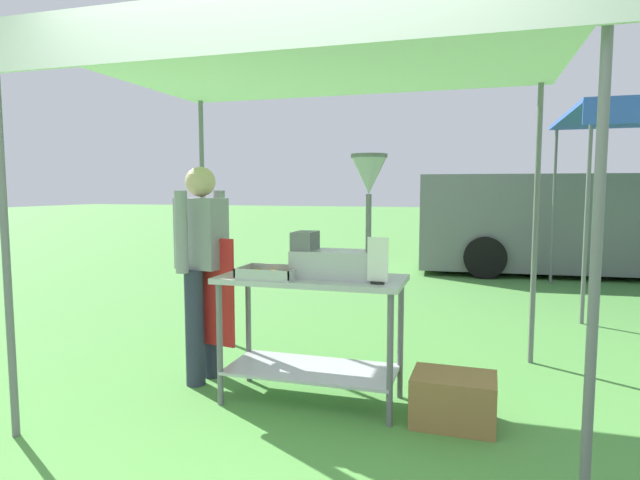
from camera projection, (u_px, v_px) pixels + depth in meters
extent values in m
plane|color=#519342|center=(413.00, 281.00, 8.30)|extent=(70.00, 70.00, 0.00)
cylinder|color=slate|center=(5.00, 242.00, 2.99)|extent=(0.04, 0.04, 2.29)
cylinder|color=slate|center=(596.00, 264.00, 2.13)|extent=(0.04, 0.04, 2.29)
cylinder|color=slate|center=(203.00, 220.00, 5.15)|extent=(0.04, 0.04, 2.29)
cylinder|color=slate|center=(536.00, 226.00, 4.29)|extent=(0.04, 0.04, 2.29)
cube|color=white|center=(318.00, 59.00, 3.53)|extent=(3.23, 2.47, 0.05)
cube|color=white|center=(240.00, 26.00, 2.37)|extent=(3.23, 0.02, 0.24)
cube|color=#B7B7BC|center=(312.00, 279.00, 3.53)|extent=(1.24, 0.56, 0.04)
cube|color=#B7B7BC|center=(312.00, 369.00, 3.59)|extent=(1.14, 0.52, 0.02)
cylinder|color=slate|center=(220.00, 345.00, 3.51)|extent=(0.04, 0.04, 0.83)
cylinder|color=slate|center=(390.00, 360.00, 3.19)|extent=(0.04, 0.04, 0.83)
cylinder|color=slate|center=(248.00, 327.00, 3.95)|extent=(0.04, 0.04, 0.83)
cylinder|color=slate|center=(401.00, 339.00, 3.63)|extent=(0.04, 0.04, 0.83)
cube|color=#B7B7BC|center=(269.00, 277.00, 3.48)|extent=(0.38, 0.29, 0.01)
cube|color=#B7B7BC|center=(261.00, 275.00, 3.34)|extent=(0.38, 0.01, 0.06)
cube|color=#B7B7BC|center=(277.00, 268.00, 3.61)|extent=(0.38, 0.01, 0.06)
cube|color=#B7B7BC|center=(244.00, 270.00, 3.53)|extent=(0.01, 0.29, 0.06)
cube|color=#B7B7BC|center=(296.00, 273.00, 3.42)|extent=(0.01, 0.29, 0.06)
torus|color=gold|center=(273.00, 277.00, 3.37)|extent=(0.08, 0.08, 0.03)
torus|color=gold|center=(277.00, 273.00, 3.50)|extent=(0.09, 0.09, 0.03)
torus|color=gold|center=(260.00, 273.00, 3.52)|extent=(0.10, 0.10, 0.03)
torus|color=gold|center=(250.00, 275.00, 3.41)|extent=(0.11, 0.11, 0.03)
torus|color=gold|center=(282.00, 275.00, 3.43)|extent=(0.11, 0.11, 0.03)
torus|color=gold|center=(269.00, 275.00, 3.43)|extent=(0.10, 0.10, 0.03)
torus|color=gold|center=(285.00, 277.00, 3.36)|extent=(0.10, 0.10, 0.03)
torus|color=gold|center=(272.00, 272.00, 3.55)|extent=(0.10, 0.10, 0.03)
torus|color=gold|center=(261.00, 272.00, 3.40)|extent=(0.11, 0.11, 0.03)
torus|color=gold|center=(290.00, 273.00, 3.53)|extent=(0.11, 0.11, 0.03)
torus|color=gold|center=(257.00, 271.00, 3.59)|extent=(0.10, 0.10, 0.03)
cube|color=#B7B7BC|center=(335.00, 264.00, 3.47)|extent=(0.56, 0.28, 0.18)
cube|color=slate|center=(305.00, 241.00, 3.52)|extent=(0.14, 0.22, 0.12)
cylinder|color=slate|center=(369.00, 223.00, 3.39)|extent=(0.04, 0.04, 0.37)
cone|color=#B7B7BC|center=(369.00, 176.00, 3.36)|extent=(0.22, 0.22, 0.23)
cylinder|color=slate|center=(369.00, 156.00, 3.34)|extent=(0.23, 0.23, 0.02)
cube|color=black|center=(377.00, 283.00, 3.25)|extent=(0.08, 0.05, 0.02)
cube|color=white|center=(378.00, 259.00, 3.23)|extent=(0.13, 0.02, 0.27)
cylinder|color=#2D3347|center=(212.00, 322.00, 4.05)|extent=(0.14, 0.14, 0.86)
cylinder|color=#2D3347|center=(195.00, 328.00, 3.87)|extent=(0.14, 0.14, 0.86)
cube|color=gray|center=(202.00, 233.00, 3.89)|extent=(0.37, 0.27, 0.52)
cube|color=red|center=(216.00, 292.00, 3.88)|extent=(0.32, 0.07, 0.80)
cylinder|color=gray|center=(220.00, 228.00, 4.09)|extent=(0.10, 0.10, 0.58)
cylinder|color=gray|center=(181.00, 232.00, 3.69)|extent=(0.10, 0.10, 0.58)
sphere|color=#DBB28E|center=(200.00, 182.00, 3.86)|extent=(0.22, 0.22, 0.22)
cube|color=olive|center=(453.00, 399.00, 3.24)|extent=(0.52, 0.38, 0.31)
cube|color=slate|center=(586.00, 222.00, 9.04)|extent=(5.67, 2.25, 1.60)
cylinder|color=black|center=(477.00, 245.00, 10.37)|extent=(0.69, 0.28, 0.68)
cylinder|color=black|center=(485.00, 257.00, 8.57)|extent=(0.69, 0.28, 0.68)
cylinder|color=slate|center=(587.00, 216.00, 5.57)|extent=(0.04, 0.04, 2.33)
cylinder|color=slate|center=(553.00, 208.00, 7.96)|extent=(0.04, 0.04, 2.33)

